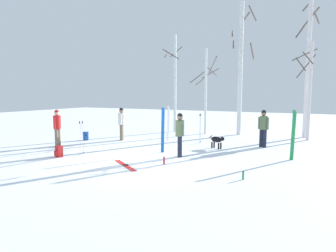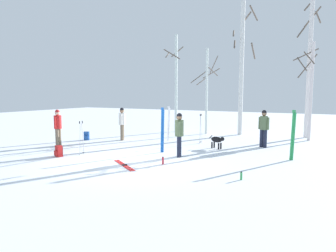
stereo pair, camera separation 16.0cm
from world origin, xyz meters
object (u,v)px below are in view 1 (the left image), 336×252
at_px(person_0, 57,125).
at_px(backpack_1, 86,136).
at_px(ski_pair_planted_0, 168,124).
at_px(birch_tree_3, 308,65).
at_px(water_bottle_1, 164,161).
at_px(ski_poles_0, 200,128).
at_px(birch_tree_0, 175,82).
at_px(ski_poles_1, 82,137).
at_px(ski_pair_lying_0, 125,165).
at_px(person_3, 263,126).
at_px(ski_pair_planted_1, 163,130).
at_px(birch_tree_1, 206,89).
at_px(birch_tree_4, 309,88).
at_px(birch_tree_2, 241,66).
at_px(water_bottle_0, 243,176).
at_px(ski_pair_planted_2, 293,135).
at_px(person_2, 122,122).
at_px(person_1, 180,132).
at_px(backpack_0, 59,151).
at_px(dog, 217,140).

xyz_separation_m(person_0, backpack_1, (-0.08, 1.96, -0.77)).
xyz_separation_m(ski_pair_planted_0, birch_tree_3, (6.25, 4.62, 3.11)).
distance_m(backpack_1, water_bottle_1, 6.82).
distance_m(ski_poles_0, birch_tree_0, 5.27).
bearing_deg(ski_poles_1, ski_pair_lying_0, -15.06).
bearing_deg(person_3, ski_pair_planted_1, -138.16).
bearing_deg(ski_pair_planted_0, ski_poles_0, 0.73).
bearing_deg(ski_poles_1, ski_pair_planted_0, 72.24).
distance_m(ski_pair_planted_0, birch_tree_1, 4.03).
xyz_separation_m(ski_poles_0, birch_tree_4, (4.66, 3.52, 1.94)).
bearing_deg(birch_tree_0, ski_pair_planted_1, -68.36).
distance_m(ski_pair_planted_1, birch_tree_2, 7.68).
bearing_deg(water_bottle_0, ski_pair_planted_2, 73.17).
bearing_deg(person_2, birch_tree_2, 44.85).
bearing_deg(birch_tree_3, ski_pair_planted_1, -124.35).
bearing_deg(ski_pair_planted_0, person_1, -56.33).
distance_m(person_0, ski_pair_lying_0, 5.36).
xyz_separation_m(water_bottle_0, birch_tree_3, (1.14, 9.88, 3.90)).
bearing_deg(person_0, water_bottle_1, -8.37).
height_order(ski_pair_lying_0, ski_poles_0, ski_poles_0).
height_order(birch_tree_0, birch_tree_3, birch_tree_3).
xyz_separation_m(person_1, birch_tree_3, (4.08, 7.88, 3.03)).
xyz_separation_m(ski_pair_planted_2, water_bottle_1, (-3.94, -2.79, -0.80)).
bearing_deg(water_bottle_1, backpack_0, -169.16).
bearing_deg(birch_tree_3, backpack_0, -129.38).
distance_m(person_0, person_3, 9.54).
height_order(ski_pair_planted_2, birch_tree_0, birch_tree_0).
relative_size(ski_pair_lying_0, ski_poles_0, 1.04).
bearing_deg(backpack_1, birch_tree_2, 41.11).
height_order(person_2, ski_pair_planted_1, ski_pair_planted_1).
height_order(ski_pair_planted_2, ski_pair_lying_0, ski_pair_planted_2).
relative_size(ski_poles_1, backpack_0, 3.10).
bearing_deg(ski_pair_planted_0, person_2, -158.27).
relative_size(ski_pair_planted_0, ski_pair_planted_1, 0.96).
bearing_deg(birch_tree_4, backpack_1, -152.90).
xyz_separation_m(person_1, water_bottle_1, (0.03, -1.38, -0.85)).
bearing_deg(backpack_1, birch_tree_1, 48.23).
bearing_deg(dog, backpack_0, -137.80).
bearing_deg(backpack_1, person_3, 13.80).
bearing_deg(ski_poles_1, water_bottle_1, 1.15).
bearing_deg(ski_pair_planted_1, backpack_1, 168.75).
distance_m(ski_pair_planted_2, birch_tree_4, 5.69).
xyz_separation_m(ski_pair_planted_1, birch_tree_4, (5.24, 6.35, 1.78)).
bearing_deg(birch_tree_0, person_2, -102.00).
height_order(ski_pair_planted_2, birch_tree_4, birch_tree_4).
height_order(person_0, person_2, same).
height_order(person_1, backpack_1, person_1).
relative_size(backpack_1, birch_tree_0, 0.07).
xyz_separation_m(person_0, ski_pair_planted_2, (10.05, 1.89, -0.05)).
bearing_deg(ski_poles_0, birch_tree_3, 45.68).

